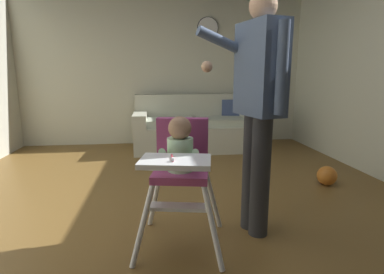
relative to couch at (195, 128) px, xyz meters
The scene contains 7 objects.
ground 2.53m from the couch, 100.89° to the right, with size 6.32×7.50×0.10m, color brown.
wall_far 1.18m from the couch, 132.34° to the left, with size 5.52×0.06×2.56m, color beige.
couch is the anchor object (origin of this frame).
high_chair 2.90m from the couch, 99.51° to the right, with size 0.70×0.80×0.92m.
adult_standing 2.78m from the couch, 88.10° to the right, with size 0.59×0.50×1.72m.
toy_ball 2.22m from the couch, 57.25° to the right, with size 0.21×0.21×0.21m, color orange.
wall_clock 1.70m from the couch, 59.93° to the left, with size 0.36×0.04×0.36m.
Camera 1 is at (-0.17, -2.32, 1.17)m, focal length 28.46 mm.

